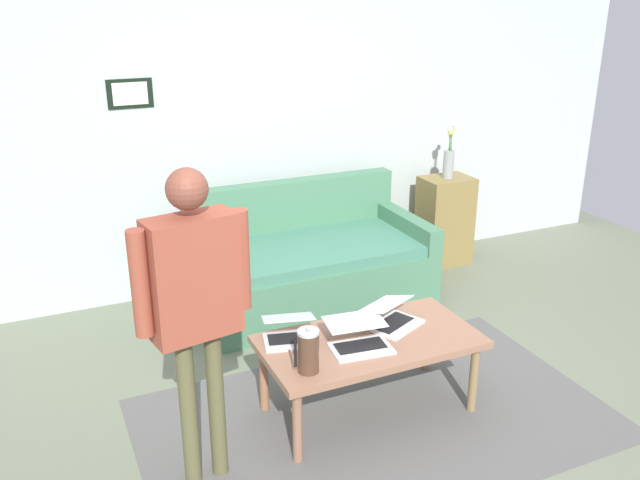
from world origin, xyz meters
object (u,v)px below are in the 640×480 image
(couch, at_px, (309,265))
(flower_vase, at_px, (449,159))
(coffee_table, at_px, (369,346))
(laptop_left, at_px, (391,317))
(laptop_right, at_px, (289,333))
(person_standing, at_px, (194,292))
(french_press, at_px, (308,351))
(side_shelf, at_px, (445,220))
(laptop_center, at_px, (359,339))

(couch, relative_size, flower_vase, 3.72)
(coffee_table, bearing_deg, laptop_left, -152.69)
(laptop_left, height_order, laptop_right, laptop_left)
(flower_vase, bearing_deg, person_standing, 35.35)
(french_press, height_order, person_standing, person_standing)
(french_press, relative_size, side_shelf, 0.34)
(couch, height_order, person_standing, person_standing)
(flower_vase, bearing_deg, french_press, 41.76)
(couch, distance_m, french_press, 1.78)
(laptop_center, bearing_deg, french_press, 19.17)
(laptop_right, bearing_deg, coffee_table, 156.95)
(laptop_center, relative_size, flower_vase, 0.77)
(french_press, bearing_deg, laptop_center, -160.83)
(laptop_right, xyz_separation_m, flower_vase, (-2.06, -1.53, 0.43))
(french_press, distance_m, side_shelf, 2.82)
(french_press, height_order, flower_vase, flower_vase)
(laptop_right, bearing_deg, laptop_center, 144.87)
(laptop_left, distance_m, laptop_center, 0.32)
(laptop_center, relative_size, side_shelf, 0.46)
(couch, xyz_separation_m, person_standing, (1.25, 1.62, 0.70))
(coffee_table, distance_m, laptop_center, 0.14)
(couch, relative_size, french_press, 6.62)
(coffee_table, relative_size, laptop_center, 3.39)
(laptop_left, relative_size, flower_vase, 0.87)
(couch, bearing_deg, side_shelf, -169.36)
(laptop_left, xyz_separation_m, person_standing, (1.18, 0.27, 0.50))
(coffee_table, xyz_separation_m, side_shelf, (-1.66, -1.71, -0.03))
(coffee_table, bearing_deg, side_shelf, -134.15)
(coffee_table, bearing_deg, laptop_center, 27.03)
(laptop_left, relative_size, laptop_center, 1.12)
(coffee_table, bearing_deg, french_press, 20.90)
(couch, distance_m, side_shelf, 1.42)
(laptop_right, relative_size, side_shelf, 0.45)
(laptop_left, height_order, laptop_center, laptop_left)
(coffee_table, height_order, person_standing, person_standing)
(french_press, bearing_deg, side_shelf, -138.22)
(flower_vase, bearing_deg, laptop_center, 45.05)
(laptop_left, bearing_deg, laptop_right, -7.08)
(coffee_table, relative_size, side_shelf, 1.58)
(flower_vase, distance_m, person_standing, 3.25)
(laptop_right, relative_size, person_standing, 0.22)
(couch, bearing_deg, coffee_table, 79.78)
(flower_vase, bearing_deg, coffee_table, 45.83)
(laptop_left, xyz_separation_m, laptop_right, (0.60, -0.07, -0.00))
(laptop_center, distance_m, person_standing, 1.04)
(laptop_center, bearing_deg, person_standing, 8.03)
(coffee_table, distance_m, flower_vase, 2.43)
(laptop_right, distance_m, flower_vase, 2.60)
(laptop_right, bearing_deg, side_shelf, -143.38)
(person_standing, bearing_deg, side_shelf, -144.62)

